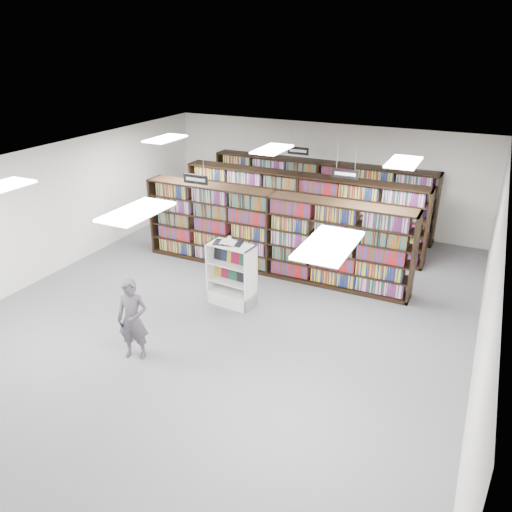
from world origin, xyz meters
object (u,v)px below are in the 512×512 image
at_px(open_book, 228,242).
at_px(bookshelf_row_near, 271,234).
at_px(shopper, 133,320).
at_px(endcap_display, 233,283).

bearing_deg(open_book, bookshelf_row_near, 71.40).
bearing_deg(shopper, endcap_display, 57.22).
relative_size(endcap_display, shopper, 0.91).
distance_m(bookshelf_row_near, open_book, 1.92).
relative_size(endcap_display, open_book, 2.10).
height_order(bookshelf_row_near, endcap_display, bookshelf_row_near).
height_order(endcap_display, open_book, open_book).
xyz_separation_m(bookshelf_row_near, endcap_display, (-0.11, -1.85, -0.56)).
bearing_deg(endcap_display, bookshelf_row_near, 91.44).
relative_size(bookshelf_row_near, endcap_display, 4.82).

